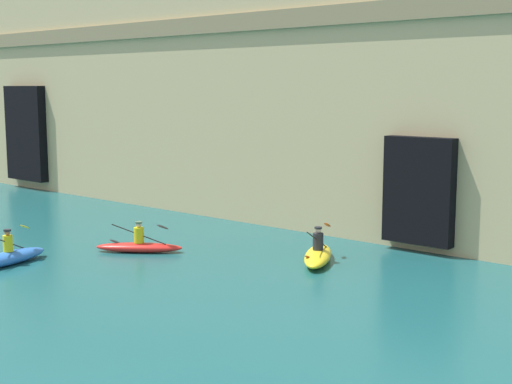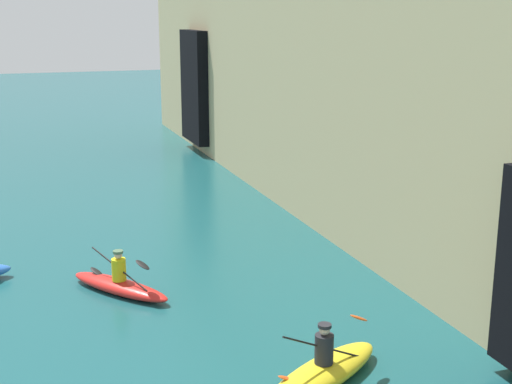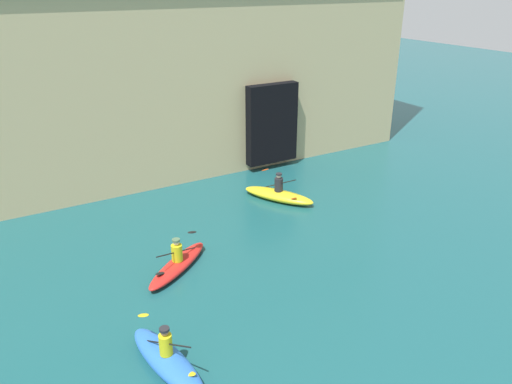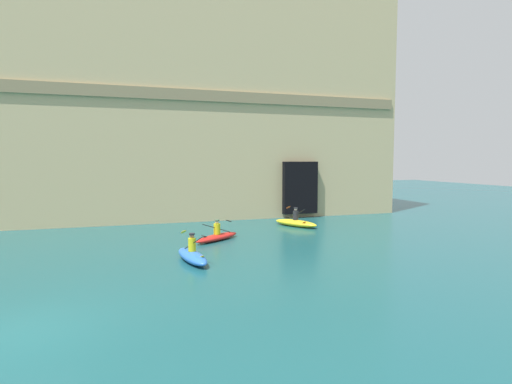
# 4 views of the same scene
# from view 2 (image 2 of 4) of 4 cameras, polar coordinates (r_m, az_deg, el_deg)

# --- Properties ---
(kayak_yellow) EXTENTS (2.25, 3.09, 1.22)m
(kayak_yellow) POSITION_cam_2_polar(r_m,az_deg,el_deg) (13.41, 5.42, -14.08)
(kayak_yellow) COLOR yellow
(kayak_yellow) RESTS_ON ground
(kayak_red) EXTENTS (2.82, 2.32, 1.08)m
(kayak_red) POSITION_cam_2_polar(r_m,az_deg,el_deg) (17.59, -10.86, -7.27)
(kayak_red) COLOR red
(kayak_red) RESTS_ON ground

